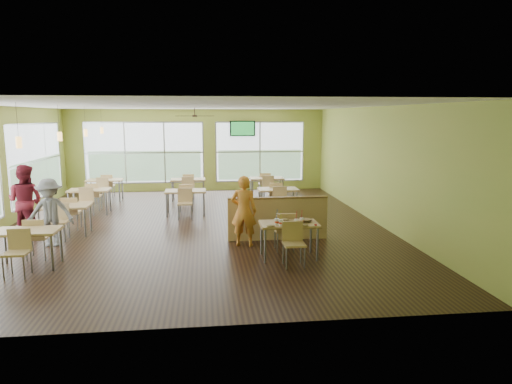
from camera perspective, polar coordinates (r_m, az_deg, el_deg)
room at (r=12.17m, az=-7.77°, el=3.07°), size 12.00×12.04×3.20m
window_bays at (r=15.51m, az=-17.38°, el=3.64°), size 9.24×10.24×2.38m
main_table at (r=9.54m, az=4.15°, el=-4.57°), size 1.22×1.52×0.87m
half_wall_divider at (r=10.95m, az=2.73°, el=-3.28°), size 2.40×0.14×1.04m
dining_tables at (r=14.06m, az=-11.83°, el=-0.17°), size 6.92×8.72×0.87m
pendant_lights at (r=13.23m, az=-21.88°, el=6.70°), size 0.11×7.31×0.86m
ceiling_fan at (r=15.09m, az=-7.67°, el=9.43°), size 1.25×1.25×0.29m
tv_backwall at (r=18.06m, az=-1.70°, el=7.94°), size 1.00×0.07×0.60m
man_plaid at (r=10.35m, az=-1.54°, el=-2.39°), size 0.67×0.52×1.63m
patron_maroon at (r=12.47m, az=-26.88°, el=-1.01°), size 1.00×0.86×1.79m
patron_grey at (r=11.35m, az=-24.35°, el=-2.35°), size 1.06×0.68×1.56m
cup_blue at (r=9.29m, az=2.61°, el=-3.72°), size 0.10×0.10×0.35m
cup_yellow at (r=9.23m, az=3.13°, el=-3.83°), size 0.10×0.10×0.34m
cup_red_near at (r=9.37m, az=5.06°, el=-3.70°), size 0.09×0.09×0.31m
cup_red_far at (r=9.47m, az=5.73°, el=-3.56°), size 0.09×0.09×0.31m
food_basket at (r=9.63m, az=6.25°, el=-3.53°), size 0.27×0.27×0.06m
ketchup_cup at (r=9.35m, az=7.48°, el=-4.09°), size 0.06×0.06×0.02m
wrapper_left at (r=9.15m, az=1.83°, el=-4.25°), size 0.19×0.17×0.04m
wrapper_mid at (r=9.70m, az=3.65°, el=-3.46°), size 0.23×0.22×0.05m
wrapper_right at (r=9.28m, az=6.17°, el=-4.14°), size 0.17×0.16×0.03m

